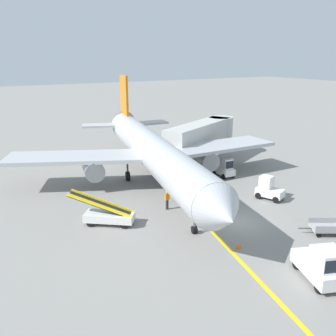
% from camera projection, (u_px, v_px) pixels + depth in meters
% --- Properties ---
extents(ground_plane, '(300.00, 300.00, 0.00)m').
position_uv_depth(ground_plane, '(237.00, 222.00, 29.81)').
color(ground_plane, gray).
extents(taxi_line_yellow, '(17.77, 78.13, 0.01)m').
position_uv_depth(taxi_line_yellow, '(187.00, 204.00, 33.24)').
color(taxi_line_yellow, yellow).
rests_on(taxi_line_yellow, ground).
extents(airliner, '(27.97, 35.05, 10.10)m').
position_uv_depth(airliner, '(151.00, 150.00, 37.96)').
color(airliner, '#B2B5BA').
rests_on(airliner, ground).
extents(jet_bridge, '(12.65, 7.98, 4.85)m').
position_uv_depth(jet_bridge, '(205.00, 132.00, 46.02)').
color(jet_bridge, beige).
rests_on(jet_bridge, ground).
extents(pushback_tug, '(3.02, 4.03, 2.20)m').
position_uv_depth(pushback_tug, '(323.00, 265.00, 21.80)').
color(pushback_tug, silver).
rests_on(pushback_tug, ground).
extents(baggage_tug_near_wing, '(1.43, 2.46, 2.10)m').
position_uv_depth(baggage_tug_near_wing, '(225.00, 169.00, 40.51)').
color(baggage_tug_near_wing, silver).
rests_on(baggage_tug_near_wing, ground).
extents(baggage_tug_by_cargo_door, '(2.10, 2.71, 2.10)m').
position_uv_depth(baggage_tug_by_cargo_door, '(269.00, 189.00, 34.34)').
color(baggage_tug_by_cargo_door, silver).
rests_on(baggage_tug_by_cargo_door, ground).
extents(belt_loader_forward_hold, '(4.74, 4.01, 2.59)m').
position_uv_depth(belt_loader_forward_hold, '(108.00, 215.00, 29.24)').
color(belt_loader_forward_hold, silver).
rests_on(belt_loader_forward_hold, ground).
extents(baggage_cart_loaded, '(3.64, 2.77, 0.94)m').
position_uv_depth(baggage_cart_loaded, '(330.00, 228.00, 27.71)').
color(baggage_cart_loaded, '#A5A5A8').
rests_on(baggage_cart_loaded, ground).
extents(ground_crew_marshaller, '(0.36, 0.24, 1.70)m').
position_uv_depth(ground_crew_marshaller, '(167.00, 199.00, 31.99)').
color(ground_crew_marshaller, '#26262D').
rests_on(ground_crew_marshaller, ground).
extents(safety_cone_nose_left, '(0.36, 0.36, 0.44)m').
position_uv_depth(safety_cone_nose_left, '(208.00, 181.00, 38.84)').
color(safety_cone_nose_left, orange).
rests_on(safety_cone_nose_left, ground).
extents(safety_cone_nose_right, '(0.36, 0.36, 0.44)m').
position_uv_depth(safety_cone_nose_right, '(239.00, 245.00, 25.67)').
color(safety_cone_nose_right, orange).
rests_on(safety_cone_nose_right, ground).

